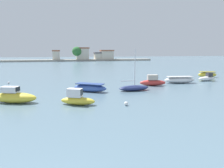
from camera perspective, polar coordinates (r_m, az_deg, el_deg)
moored_boat_2 at (r=23.60m, az=-25.74°, el=-3.23°), size 5.01×3.20×1.70m
moored_boat_3 at (r=20.75m, az=-9.74°, el=-4.11°), size 3.67×2.46×1.64m
moored_boat_4 at (r=27.28m, az=-6.16°, el=-1.02°), size 4.71×3.87×1.10m
moored_boat_5 at (r=27.99m, az=6.18°, el=-1.06°), size 4.29×1.75×5.64m
moored_boat_6 at (r=32.51m, az=11.33°, el=0.67°), size 4.24×2.08×1.71m
moored_boat_7 at (r=36.37m, az=18.38°, el=1.12°), size 5.48×2.47×1.13m
moored_boat_8 at (r=40.83m, az=25.05°, el=1.54°), size 3.36×1.16×1.49m
moored_boat_9 at (r=46.49m, az=25.13°, el=2.42°), size 3.92×2.10×1.22m
mooring_buoy_0 at (r=20.26m, az=3.99°, el=-5.50°), size 0.41×0.41×0.41m
mooring_buoy_4 at (r=37.68m, az=-27.01°, el=0.28°), size 0.35×0.35×0.35m
distant_shoreline at (r=114.96m, az=-14.48°, el=7.54°), size 109.40×7.47×7.86m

